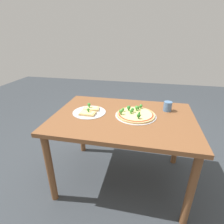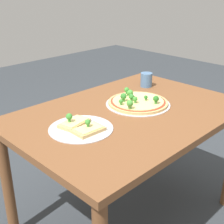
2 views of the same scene
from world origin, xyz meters
name	(u,v)px [view 2 (image 2 of 2)]	position (x,y,z in m)	size (l,w,h in m)	color
ground_plane	(127,217)	(0.00, 0.00, 0.00)	(8.00, 8.00, 0.00)	#33383D
dining_table	(129,126)	(0.00, 0.00, 0.64)	(1.26, 0.87, 0.73)	brown
pizza_tray_whole	(137,102)	(0.11, 0.03, 0.75)	(0.37, 0.37, 0.07)	#B7B7BC
pizza_tray_slice	(81,127)	(-0.32, 0.02, 0.74)	(0.31, 0.31, 0.07)	#B7B7BC
drinking_cup	(146,80)	(0.40, 0.20, 0.78)	(0.08, 0.08, 0.09)	#4C7099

